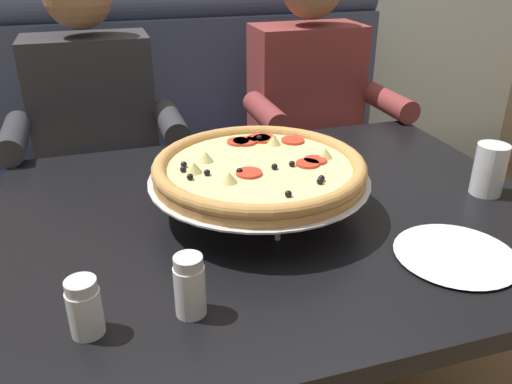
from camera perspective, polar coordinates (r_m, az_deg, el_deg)
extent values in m
cube|color=#424C6B|center=(2.16, -5.13, -3.85)|extent=(1.73, 0.60, 0.46)
cube|color=#424C6B|center=(2.34, -7.69, 10.55)|extent=(1.73, 0.18, 0.65)
cylinder|color=#424C6B|center=(2.27, -8.28, 19.72)|extent=(1.73, 0.14, 0.14)
cube|color=black|center=(1.21, 2.61, -2.86)|extent=(1.26, 1.00, 0.04)
cylinder|color=black|center=(1.72, -20.91, -9.47)|extent=(0.06, 0.06, 0.70)
cylinder|color=black|center=(1.95, 13.84, -4.07)|extent=(0.06, 0.06, 0.70)
cube|color=#2D3342|center=(1.76, -16.15, -0.85)|extent=(0.34, 0.40, 0.15)
cylinder|color=#2D3342|center=(1.72, -17.90, -14.11)|extent=(0.11, 0.11, 0.46)
cylinder|color=#2D3342|center=(1.71, -11.07, -13.24)|extent=(0.11, 0.11, 0.46)
cube|color=#2D2D33|center=(1.89, -17.22, 7.61)|extent=(0.40, 0.22, 0.56)
cylinder|color=#2D2D33|center=(1.69, -24.97, 5.45)|extent=(0.08, 0.28, 0.08)
cylinder|color=#2D2D33|center=(1.68, -9.31, 7.52)|extent=(0.08, 0.28, 0.08)
cube|color=#2D3342|center=(1.91, 7.59, 2.23)|extent=(0.34, 0.40, 0.15)
cylinder|color=#2D3342|center=(1.83, 7.35, -9.98)|extent=(0.11, 0.11, 0.46)
cylinder|color=#2D3342|center=(1.91, 12.90, -8.76)|extent=(0.11, 0.11, 0.46)
cube|color=brown|center=(2.03, 5.38, 9.94)|extent=(0.40, 0.22, 0.56)
cylinder|color=brown|center=(1.75, 1.09, 8.58)|extent=(0.08, 0.28, 0.08)
cylinder|color=brown|center=(1.94, 14.32, 9.53)|extent=(0.08, 0.28, 0.08)
cylinder|color=silver|center=(1.07, 2.42, -3.28)|extent=(0.01, 0.01, 0.08)
cylinder|color=silver|center=(1.21, -5.61, 0.26)|extent=(0.01, 0.01, 0.08)
cylinder|color=silver|center=(1.27, 4.28, 1.55)|extent=(0.01, 0.01, 0.08)
torus|color=silver|center=(1.16, 0.35, 1.23)|extent=(0.27, 0.27, 0.01)
cylinder|color=silver|center=(1.16, 0.35, 1.59)|extent=(0.49, 0.49, 0.00)
cylinder|color=tan|center=(1.15, 0.35, 2.09)|extent=(0.47, 0.47, 0.02)
torus|color=tan|center=(1.15, 0.36, 2.95)|extent=(0.47, 0.47, 0.03)
cylinder|color=beige|center=(1.15, 0.35, 2.73)|extent=(0.41, 0.41, 0.01)
cylinder|color=red|center=(1.10, -0.78, 2.11)|extent=(0.06, 0.06, 0.01)
cylinder|color=red|center=(1.28, -1.24, 5.56)|extent=(0.06, 0.06, 0.01)
cylinder|color=red|center=(1.15, 5.66, 3.12)|extent=(0.05, 0.05, 0.01)
cylinder|color=red|center=(1.17, 6.50, 3.49)|extent=(0.05, 0.05, 0.01)
cylinder|color=red|center=(1.29, 4.04, 5.66)|extent=(0.06, 0.06, 0.01)
cylinder|color=red|center=(1.29, 0.21, 5.87)|extent=(0.06, 0.06, 0.01)
cylinder|color=red|center=(1.28, -1.97, 5.53)|extent=(0.05, 0.05, 0.01)
cylinder|color=red|center=(1.29, 0.97, 5.85)|extent=(0.06, 0.06, 0.01)
sphere|color=black|center=(1.08, 7.19, 1.49)|extent=(0.01, 0.01, 0.01)
sphere|color=black|center=(1.08, -7.23, 1.64)|extent=(0.01, 0.01, 0.01)
sphere|color=black|center=(1.12, -7.98, 2.48)|extent=(0.01, 0.01, 0.01)
sphere|color=black|center=(1.14, 3.95, 3.10)|extent=(0.01, 0.01, 0.01)
sphere|color=black|center=(1.01, 3.56, -0.20)|extent=(0.01, 0.01, 0.01)
sphere|color=black|center=(1.06, 7.02, 1.19)|extent=(0.01, 0.01, 0.01)
sphere|color=black|center=(1.10, -5.39, 2.13)|extent=(0.01, 0.01, 0.01)
sphere|color=black|center=(1.10, -1.82, 2.30)|extent=(0.01, 0.01, 0.01)
sphere|color=black|center=(1.12, 2.03, 2.79)|extent=(0.01, 0.01, 0.01)
sphere|color=black|center=(1.29, 0.51, 5.96)|extent=(0.01, 0.01, 0.01)
sphere|color=black|center=(1.15, -7.90, 3.00)|extent=(0.01, 0.01, 0.01)
cone|color=#CCC675|center=(1.06, -2.98, 1.62)|extent=(0.04, 0.04, 0.02)
cone|color=#CCC675|center=(1.17, -5.52, 3.88)|extent=(0.04, 0.04, 0.02)
cone|color=#CCC675|center=(1.11, -6.81, 2.69)|extent=(0.04, 0.04, 0.02)
cone|color=#CCC675|center=(1.19, 7.58, 4.26)|extent=(0.04, 0.04, 0.02)
cone|color=#CCC675|center=(1.26, 1.96, 5.72)|extent=(0.04, 0.04, 0.02)
cylinder|color=white|center=(0.88, -18.17, -12.38)|extent=(0.05, 0.05, 0.08)
cylinder|color=#4C6633|center=(0.89, -18.04, -13.15)|extent=(0.05, 0.05, 0.05)
cylinder|color=silver|center=(0.85, -18.64, -9.74)|extent=(0.05, 0.05, 0.02)
cylinder|color=white|center=(0.88, -7.24, -10.64)|extent=(0.05, 0.05, 0.09)
cylinder|color=#A82D19|center=(0.89, -7.15, -11.89)|extent=(0.04, 0.04, 0.04)
cylinder|color=silver|center=(0.84, -7.45, -7.66)|extent=(0.05, 0.05, 0.02)
cylinder|color=white|center=(1.10, 20.99, -6.49)|extent=(0.17, 0.17, 0.01)
cone|color=white|center=(1.10, 21.06, -6.09)|extent=(0.24, 0.24, 0.01)
cylinder|color=silver|center=(1.38, 24.19, 2.26)|extent=(0.08, 0.08, 0.13)
cylinder|color=#4C2814|center=(1.38, 24.03, 1.47)|extent=(0.06, 0.06, 0.08)
cylinder|color=black|center=(4.02, 13.90, 9.72)|extent=(0.02, 0.02, 0.44)
cylinder|color=black|center=(3.81, 11.74, 9.04)|extent=(0.02, 0.02, 0.44)
cylinder|color=black|center=(3.89, 17.12, 8.81)|extent=(0.02, 0.02, 0.44)
cylinder|color=black|center=(3.68, 15.08, 8.08)|extent=(0.02, 0.02, 0.44)
cylinder|color=black|center=(3.79, 14.85, 12.22)|extent=(0.40, 0.40, 0.02)
cube|color=black|center=(3.67, 17.39, 14.73)|extent=(0.30, 0.17, 0.42)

